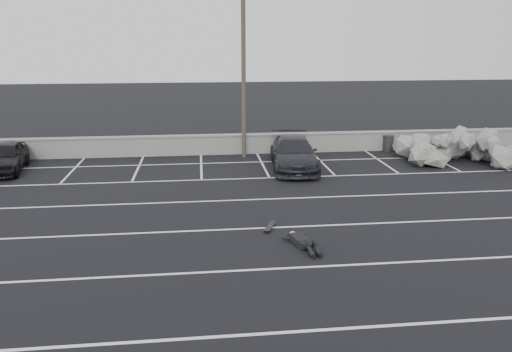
{
  "coord_description": "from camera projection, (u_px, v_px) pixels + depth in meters",
  "views": [
    {
      "loc": [
        -2.0,
        -12.1,
        5.96
      ],
      "look_at": [
        0.03,
        5.78,
        1.0
      ],
      "focal_mm": 35.0,
      "sensor_mm": 36.0,
      "label": 1
    }
  ],
  "objects": [
    {
      "name": "ground",
      "position": [
        279.0,
        269.0,
        13.39
      ],
      "size": [
        120.0,
        120.0,
        0.0
      ],
      "primitive_type": "plane",
      "color": "black",
      "rests_on": "ground"
    },
    {
      "name": "seawall",
      "position": [
        238.0,
        144.0,
        26.65
      ],
      "size": [
        50.0,
        0.45,
        1.06
      ],
      "color": "gray",
      "rests_on": "ground"
    },
    {
      "name": "stall_lines",
      "position": [
        257.0,
        214.0,
        17.6
      ],
      "size": [
        36.0,
        20.05,
        0.01
      ],
      "color": "silver",
      "rests_on": "ground"
    },
    {
      "name": "car_left",
      "position": [
        4.0,
        157.0,
        23.03
      ],
      "size": [
        2.16,
        4.28,
        1.4
      ],
      "primitive_type": "imported",
      "rotation": [
        0.0,
        0.0,
        0.13
      ],
      "color": "black",
      "rests_on": "ground"
    },
    {
      "name": "car_right",
      "position": [
        294.0,
        153.0,
        23.57
      ],
      "size": [
        2.48,
        5.21,
        1.47
      ],
      "primitive_type": "imported",
      "rotation": [
        0.0,
        0.0,
        -0.08
      ],
      "color": "black",
      "rests_on": "ground"
    },
    {
      "name": "utility_pole",
      "position": [
        244.0,
        73.0,
        24.91
      ],
      "size": [
        1.14,
        0.23,
        8.53
      ],
      "color": "#4C4238",
      "rests_on": "ground"
    },
    {
      "name": "trash_bin",
      "position": [
        388.0,
        143.0,
        27.19
      ],
      "size": [
        0.78,
        0.78,
        0.9
      ],
      "rotation": [
        0.0,
        0.0,
        0.42
      ],
      "color": "#29282B",
      "rests_on": "ground"
    },
    {
      "name": "riprap_pile",
      "position": [
        451.0,
        151.0,
        25.03
      ],
      "size": [
        5.55,
        4.18,
        1.36
      ],
      "color": "gray",
      "rests_on": "ground"
    },
    {
      "name": "person",
      "position": [
        299.0,
        237.0,
        14.98
      ],
      "size": [
        1.98,
        2.65,
        0.44
      ],
      "primitive_type": null,
      "rotation": [
        0.0,
        0.0,
        0.26
      ],
      "color": "black",
      "rests_on": "ground"
    },
    {
      "name": "skateboard",
      "position": [
        269.0,
        227.0,
        16.16
      ],
      "size": [
        0.47,
        0.78,
        0.09
      ],
      "rotation": [
        0.0,
        0.0,
        -0.39
      ],
      "color": "black",
      "rests_on": "ground"
    }
  ]
}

